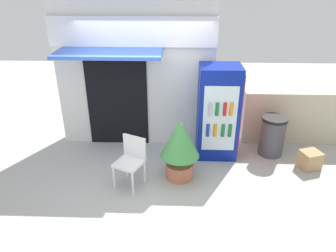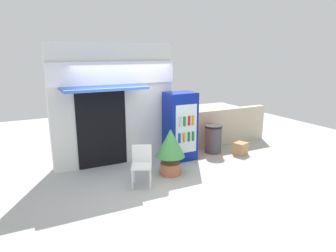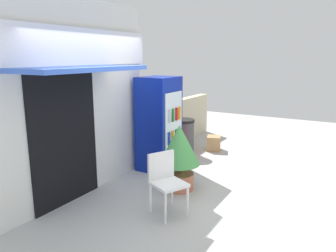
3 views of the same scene
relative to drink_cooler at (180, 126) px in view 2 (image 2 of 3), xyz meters
name	(u,v)px [view 2 (image 2 of 3)]	position (x,y,z in m)	size (l,w,h in m)	color
ground	(146,181)	(-1.38, -0.94, -0.89)	(16.00, 16.00, 0.00)	#B2B2AD
storefront_building	(113,103)	(-1.62, 0.54, 0.65)	(3.09, 1.16, 3.01)	silver
drink_cooler	(180,126)	(0.00, 0.00, 0.00)	(0.77, 0.69, 1.79)	navy
plastic_chair	(142,162)	(-1.51, -1.04, -0.39)	(0.56, 0.56, 0.85)	white
potted_plant_near_shop	(171,147)	(-0.71, -0.82, -0.24)	(0.67, 0.67, 1.09)	#BC6B4C
trash_bin	(213,139)	(1.08, 0.04, -0.50)	(0.49, 0.49, 0.79)	#47474C
stone_boundary_wall	(227,126)	(1.97, 0.57, -0.34)	(2.76, 0.23, 1.10)	beige
cardboard_box	(241,148)	(1.68, -0.45, -0.73)	(0.34, 0.31, 0.34)	tan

